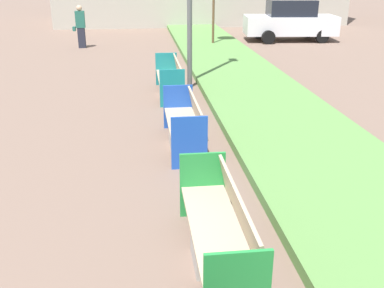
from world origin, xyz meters
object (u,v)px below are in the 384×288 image
at_px(bench_green_frame, 219,236).
at_px(parked_car_distant, 290,21).
at_px(bench_blue_frame, 185,128).
at_px(bench_teal_frame, 171,81).
at_px(pedestrian_walking, 81,26).

bearing_deg(bench_green_frame, parked_car_distant, 69.25).
distance_m(bench_blue_frame, bench_teal_frame, 3.77).
relative_size(bench_blue_frame, pedestrian_walking, 1.23).
bearing_deg(bench_blue_frame, bench_teal_frame, 89.97).
relative_size(bench_green_frame, bench_blue_frame, 1.05).
bearing_deg(pedestrian_walking, parked_car_distant, 5.59).
height_order(bench_green_frame, parked_car_distant, parked_car_distant).
xyz_separation_m(bench_green_frame, bench_blue_frame, (-0.00, 3.76, -0.00)).
bearing_deg(pedestrian_walking, bench_teal_frame, -68.34).
relative_size(bench_blue_frame, parked_car_distant, 0.50).
bearing_deg(bench_teal_frame, parked_car_distant, 55.21).
bearing_deg(bench_green_frame, pedestrian_walking, 101.63).
xyz_separation_m(bench_green_frame, pedestrian_walking, (-3.22, 15.65, 0.53)).
distance_m(bench_green_frame, pedestrian_walking, 15.99).
relative_size(bench_teal_frame, parked_car_distant, 0.53).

